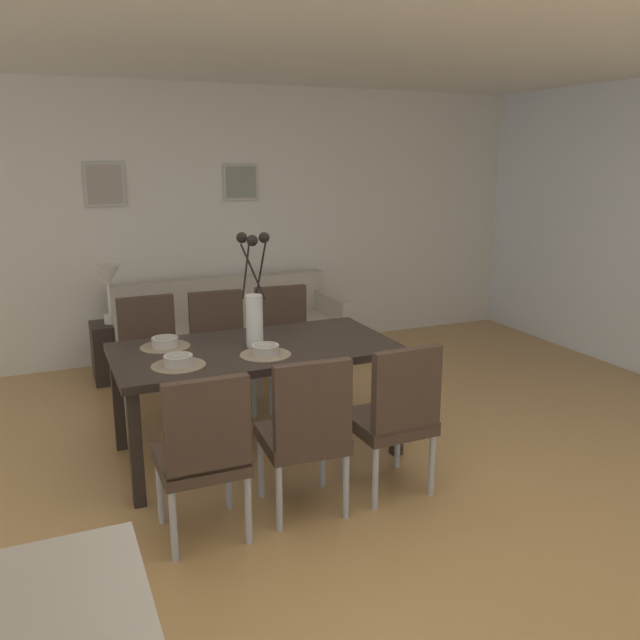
% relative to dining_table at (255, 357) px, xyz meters
% --- Properties ---
extents(ground_plane, '(9.00, 9.00, 0.00)m').
position_rel_dining_table_xyz_m(ground_plane, '(0.11, -0.83, -0.66)').
color(ground_plane, tan).
extents(back_wall_panel, '(9.00, 0.10, 2.60)m').
position_rel_dining_table_xyz_m(back_wall_panel, '(0.11, 2.42, 0.64)').
color(back_wall_panel, silver).
rests_on(back_wall_panel, ground).
extents(ceiling_panel, '(9.00, 7.20, 0.08)m').
position_rel_dining_table_xyz_m(ceiling_panel, '(0.11, -0.43, 1.98)').
color(ceiling_panel, white).
extents(dining_table, '(1.80, 0.94, 0.74)m').
position_rel_dining_table_xyz_m(dining_table, '(0.00, 0.00, 0.00)').
color(dining_table, black).
rests_on(dining_table, ground).
extents(dining_chair_near_left, '(0.44, 0.44, 0.92)m').
position_rel_dining_table_xyz_m(dining_chair_near_left, '(-0.57, -0.90, -0.15)').
color(dining_chair_near_left, '#3D2D23').
rests_on(dining_chair_near_left, ground).
extents(dining_chair_near_right, '(0.45, 0.45, 0.92)m').
position_rel_dining_table_xyz_m(dining_chair_near_right, '(-0.54, 0.88, -0.15)').
color(dining_chair_near_right, '#3D2D23').
rests_on(dining_chair_near_right, ground).
extents(dining_chair_far_left, '(0.47, 0.47, 0.92)m').
position_rel_dining_table_xyz_m(dining_chair_far_left, '(0.01, -0.87, -0.15)').
color(dining_chair_far_left, '#3D2D23').
rests_on(dining_chair_far_left, ground).
extents(dining_chair_far_right, '(0.46, 0.46, 0.92)m').
position_rel_dining_table_xyz_m(dining_chair_far_right, '(-0.01, 0.86, -0.15)').
color(dining_chair_far_right, '#3D2D23').
rests_on(dining_chair_far_right, ground).
extents(dining_chair_mid_left, '(0.45, 0.45, 0.92)m').
position_rel_dining_table_xyz_m(dining_chair_mid_left, '(0.56, -0.85, -0.15)').
color(dining_chair_mid_left, '#3D2D23').
rests_on(dining_chair_mid_left, ground).
extents(dining_chair_mid_right, '(0.47, 0.47, 0.92)m').
position_rel_dining_table_xyz_m(dining_chair_mid_right, '(0.52, 0.85, -0.15)').
color(dining_chair_mid_right, '#3D2D23').
rests_on(dining_chair_mid_right, ground).
extents(centerpiece_vase, '(0.21, 0.23, 0.73)m').
position_rel_dining_table_xyz_m(centerpiece_vase, '(0.00, 0.00, 0.36)').
color(centerpiece_vase, silver).
rests_on(centerpiece_vase, dining_table).
extents(placemat_near_left, '(0.32, 0.32, 0.01)m').
position_rel_dining_table_xyz_m(placemat_near_left, '(-0.54, -0.21, 0.08)').
color(placemat_near_left, '#7F705B').
rests_on(placemat_near_left, dining_table).
extents(bowl_near_left, '(0.17, 0.17, 0.07)m').
position_rel_dining_table_xyz_m(bowl_near_left, '(-0.54, -0.21, 0.12)').
color(bowl_near_left, '#B2ADA3').
rests_on(bowl_near_left, dining_table).
extents(placemat_near_right, '(0.32, 0.32, 0.01)m').
position_rel_dining_table_xyz_m(placemat_near_right, '(-0.54, 0.21, 0.08)').
color(placemat_near_right, '#7F705B').
rests_on(placemat_near_right, dining_table).
extents(bowl_near_right, '(0.17, 0.17, 0.07)m').
position_rel_dining_table_xyz_m(bowl_near_right, '(-0.54, 0.21, 0.12)').
color(bowl_near_right, '#B2ADA3').
rests_on(bowl_near_right, dining_table).
extents(placemat_far_left, '(0.32, 0.32, 0.01)m').
position_rel_dining_table_xyz_m(placemat_far_left, '(0.00, -0.21, 0.08)').
color(placemat_far_left, '#7F705B').
rests_on(placemat_far_left, dining_table).
extents(bowl_far_left, '(0.17, 0.17, 0.07)m').
position_rel_dining_table_xyz_m(bowl_far_left, '(0.00, -0.21, 0.12)').
color(bowl_far_left, '#B2ADA3').
rests_on(bowl_far_left, dining_table).
extents(sofa, '(2.10, 0.84, 0.80)m').
position_rel_dining_table_xyz_m(sofa, '(0.34, 1.87, -0.39)').
color(sofa, '#B2A899').
rests_on(sofa, ground).
extents(side_table, '(0.36, 0.36, 0.52)m').
position_rel_dining_table_xyz_m(side_table, '(-0.71, 1.89, -0.40)').
color(side_table, black).
rests_on(side_table, ground).
extents(table_lamp, '(0.22, 0.22, 0.51)m').
position_rel_dining_table_xyz_m(table_lamp, '(-0.71, 1.89, 0.23)').
color(table_lamp, beige).
rests_on(table_lamp, side_table).
extents(framed_picture_left, '(0.35, 0.03, 0.40)m').
position_rel_dining_table_xyz_m(framed_picture_left, '(-0.63, 2.35, 1.03)').
color(framed_picture_left, '#B2ADA3').
extents(framed_picture_center, '(0.35, 0.03, 0.35)m').
position_rel_dining_table_xyz_m(framed_picture_center, '(0.63, 2.35, 1.03)').
color(framed_picture_center, '#B2ADA3').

